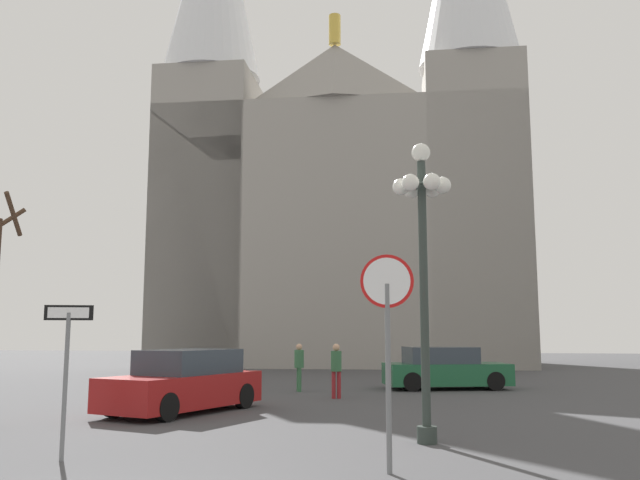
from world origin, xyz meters
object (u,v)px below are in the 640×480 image
(parked_car_far_green, at_px, (445,369))
(pedestrian_walking, at_px, (336,365))
(one_way_arrow_sign, at_px, (66,360))
(street_lamp, at_px, (423,240))
(stop_sign, at_px, (387,318))
(pedestrian_standing, at_px, (299,363))
(cathedral, at_px, (341,187))
(parked_car_near_red, at_px, (185,383))

(parked_car_far_green, relative_size, pedestrian_walking, 2.83)
(one_way_arrow_sign, relative_size, street_lamp, 0.43)
(stop_sign, relative_size, one_way_arrow_sign, 1.29)
(one_way_arrow_sign, xyz_separation_m, parked_car_far_green, (5.93, 14.28, -0.86))
(pedestrian_standing, bearing_deg, cathedral, 93.78)
(street_lamp, relative_size, parked_car_near_red, 1.17)
(stop_sign, height_order, parked_car_near_red, stop_sign)
(stop_sign, bearing_deg, parked_car_far_green, 86.45)
(parked_car_far_green, xyz_separation_m, pedestrian_standing, (-4.82, -1.86, 0.27))
(one_way_arrow_sign, bearing_deg, street_lamp, 25.57)
(cathedral, distance_m, pedestrian_standing, 20.72)
(stop_sign, relative_size, pedestrian_walking, 1.91)
(stop_sign, height_order, pedestrian_walking, stop_sign)
(stop_sign, relative_size, parked_car_far_green, 0.67)
(pedestrian_walking, bearing_deg, parked_car_near_red, -128.13)
(cathedral, bearing_deg, one_way_arrow_sign, -89.84)
(pedestrian_standing, bearing_deg, one_way_arrow_sign, -95.11)
(parked_car_far_green, bearing_deg, cathedral, 110.35)
(cathedral, distance_m, parked_car_near_red, 26.34)
(street_lamp, relative_size, parked_car_far_green, 1.20)
(stop_sign, xyz_separation_m, one_way_arrow_sign, (-5.04, 0.04, -0.63))
(street_lamp, bearing_deg, stop_sign, -99.97)
(parked_car_near_red, xyz_separation_m, pedestrian_walking, (3.19, 4.07, 0.26))
(cathedral, bearing_deg, pedestrian_standing, -86.22)
(cathedral, distance_m, parked_car_far_green, 20.14)
(street_lamp, distance_m, pedestrian_walking, 8.61)
(one_way_arrow_sign, height_order, parked_car_far_green, one_way_arrow_sign)
(parked_car_near_red, height_order, parked_car_far_green, parked_car_near_red)
(pedestrian_walking, bearing_deg, street_lamp, -69.85)
(stop_sign, distance_m, pedestrian_standing, 13.12)
(parked_car_near_red, bearing_deg, one_way_arrow_sign, -85.45)
(cathedral, relative_size, parked_car_far_green, 7.18)
(parked_car_far_green, bearing_deg, parked_car_near_red, -128.67)
(parked_car_far_green, xyz_separation_m, pedestrian_walking, (-3.23, -3.96, 0.29))
(street_lamp, xyz_separation_m, pedestrian_walking, (-2.82, 7.68, -2.68))
(one_way_arrow_sign, bearing_deg, cathedral, 90.16)
(one_way_arrow_sign, height_order, street_lamp, street_lamp)
(cathedral, xyz_separation_m, parked_car_near_red, (-0.41, -24.25, -10.27))
(stop_sign, distance_m, street_lamp, 3.10)
(pedestrian_walking, height_order, pedestrian_standing, pedestrian_walking)
(street_lamp, bearing_deg, cathedral, 101.36)
(parked_car_far_green, bearing_deg, stop_sign, -93.55)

